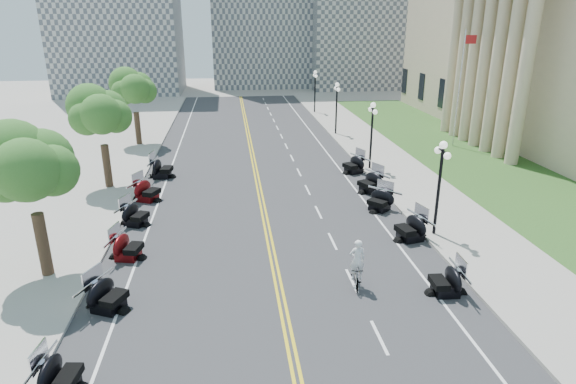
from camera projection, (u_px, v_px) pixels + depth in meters
name	position (u px, v px, depth m)	size (l,w,h in m)	color
ground	(279.00, 285.00, 20.51)	(160.00, 160.00, 0.00)	gray
road	(262.00, 203.00, 29.86)	(16.00, 90.00, 0.01)	#333335
centerline_yellow_a	(260.00, 203.00, 29.85)	(0.12, 90.00, 0.00)	yellow
centerline_yellow_b	(264.00, 202.00, 29.87)	(0.12, 90.00, 0.00)	yellow
edge_line_north	(362.00, 198.00, 30.59)	(0.12, 90.00, 0.00)	white
edge_line_south	(157.00, 207.00, 29.12)	(0.12, 90.00, 0.00)	white
lane_dash_5	(379.00, 337.00, 17.14)	(0.12, 2.00, 0.00)	white
lane_dash_6	(352.00, 281.00, 20.88)	(0.12, 2.00, 0.00)	white
lane_dash_7	(333.00, 241.00, 24.62)	(0.12, 2.00, 0.00)	white
lane_dash_8	(318.00, 212.00, 28.36)	(0.12, 2.00, 0.00)	white
lane_dash_9	(308.00, 190.00, 32.10)	(0.12, 2.00, 0.00)	white
lane_dash_10	(299.00, 172.00, 35.84)	(0.12, 2.00, 0.00)	white
lane_dash_11	(292.00, 158.00, 39.58)	(0.12, 2.00, 0.00)	white
lane_dash_12	(286.00, 146.00, 43.32)	(0.12, 2.00, 0.00)	white
lane_dash_13	(281.00, 136.00, 47.06)	(0.12, 2.00, 0.00)	white
lane_dash_14	(277.00, 128.00, 50.80)	(0.12, 2.00, 0.00)	white
lane_dash_15	(274.00, 120.00, 54.54)	(0.12, 2.00, 0.00)	white
lane_dash_16	(271.00, 114.00, 58.28)	(0.12, 2.00, 0.00)	white
lane_dash_17	(268.00, 108.00, 62.02)	(0.12, 2.00, 0.00)	white
lane_dash_18	(266.00, 103.00, 65.76)	(0.12, 2.00, 0.00)	white
lane_dash_19	(263.00, 99.00, 69.50)	(0.12, 2.00, 0.00)	white
sidewalk_north	(424.00, 195.00, 31.04)	(5.00, 90.00, 0.15)	#9E9991
sidewalk_south	(86.00, 209.00, 28.63)	(5.00, 90.00, 0.15)	#9E9991
lawn	(468.00, 158.00, 39.34)	(9.00, 60.00, 0.10)	#356023
distant_block_a	(116.00, 4.00, 72.06)	(18.00, 14.00, 26.00)	gray
distant_block_c	(369.00, 19.00, 80.13)	(20.00, 14.00, 22.00)	gray
street_lamp_2	(439.00, 189.00, 24.37)	(0.50, 1.20, 4.90)	black
street_lamp_3	(371.00, 136.00, 35.59)	(0.50, 1.20, 4.90)	black
street_lamp_4	(336.00, 109.00, 46.81)	(0.50, 1.20, 4.90)	black
street_lamp_5	(315.00, 92.00, 58.03)	(0.50, 1.20, 4.90)	black
flagpole	(459.00, 90.00, 41.47)	(1.10, 0.20, 10.00)	silver
tree_2	(30.00, 174.00, 19.64)	(4.80, 4.80, 9.20)	#235619
tree_3	(101.00, 118.00, 30.86)	(4.80, 4.80, 9.20)	#235619
tree_4	(134.00, 92.00, 42.08)	(4.80, 4.80, 9.20)	#235619
motorcycle_n_5	(446.00, 279.00, 19.68)	(1.89, 1.89, 1.32)	black
motorcycle_n_6	(411.00, 227.00, 24.58)	(2.07, 2.07, 1.45)	black
motorcycle_n_7	(380.00, 199.00, 28.46)	(1.98, 1.98, 1.38)	black
motorcycle_n_8	(370.00, 181.00, 31.51)	(2.10, 2.10, 1.47)	black
motorcycle_n_9	(354.00, 164.00, 35.50)	(2.04, 2.04, 1.43)	black
motorcycle_s_4	(59.00, 373.00, 14.51)	(1.78, 1.78, 1.25)	black
motorcycle_s_5	(107.00, 294.00, 18.59)	(1.98, 1.98, 1.39)	black
motorcycle_s_6	(127.00, 245.00, 22.63)	(1.94, 1.94, 1.36)	#590A0C
motorcycle_s_7	(135.00, 214.00, 26.39)	(1.91, 1.91, 1.34)	black
motorcycle_s_8	(147.00, 189.00, 29.99)	(2.08, 2.08, 1.46)	#590A0C
motorcycle_s_9	(162.00, 167.00, 34.40)	(2.19, 2.19, 1.54)	black
bicycle	(356.00, 276.00, 20.28)	(0.47, 1.66, 1.00)	#A51414
cyclist_rider	(358.00, 246.00, 19.81)	(0.66, 0.44, 1.82)	white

